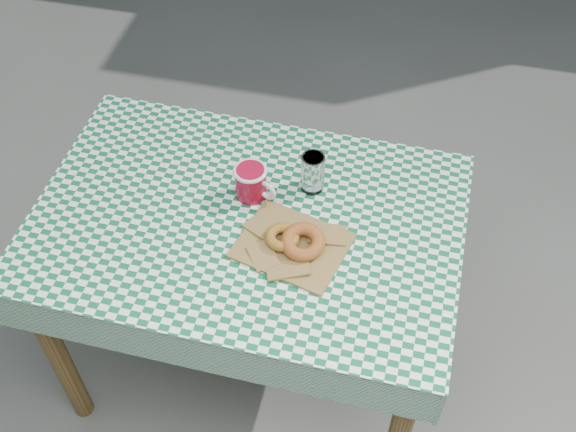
{
  "coord_description": "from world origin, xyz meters",
  "views": [
    {
      "loc": [
        0.22,
        -1.15,
        2.18
      ],
      "look_at": [
        -0.05,
        0.01,
        0.79
      ],
      "focal_mm": 43.79,
      "sensor_mm": 36.0,
      "label": 1
    }
  ],
  "objects_px": {
    "paper_bag": "(292,245)",
    "coffee_mug": "(251,182)",
    "table": "(252,299)",
    "drinking_glass": "(313,172)"
  },
  "relations": [
    {
      "from": "table",
      "to": "drinking_glass",
      "type": "xyz_separation_m",
      "value": [
        0.15,
        0.15,
        0.44
      ]
    },
    {
      "from": "table",
      "to": "paper_bag",
      "type": "bearing_deg",
      "value": -23.91
    },
    {
      "from": "table",
      "to": "paper_bag",
      "type": "xyz_separation_m",
      "value": [
        0.14,
        -0.06,
        0.39
      ]
    },
    {
      "from": "coffee_mug",
      "to": "paper_bag",
      "type": "bearing_deg",
      "value": -23.31
    },
    {
      "from": "paper_bag",
      "to": "drinking_glass",
      "type": "distance_m",
      "value": 0.22
    },
    {
      "from": "paper_bag",
      "to": "coffee_mug",
      "type": "relative_size",
      "value": 1.58
    },
    {
      "from": "paper_bag",
      "to": "coffee_mug",
      "type": "height_order",
      "value": "coffee_mug"
    },
    {
      "from": "coffee_mug",
      "to": "drinking_glass",
      "type": "height_order",
      "value": "drinking_glass"
    },
    {
      "from": "table",
      "to": "drinking_glass",
      "type": "height_order",
      "value": "drinking_glass"
    },
    {
      "from": "paper_bag",
      "to": "drinking_glass",
      "type": "bearing_deg",
      "value": 87.97
    }
  ]
}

